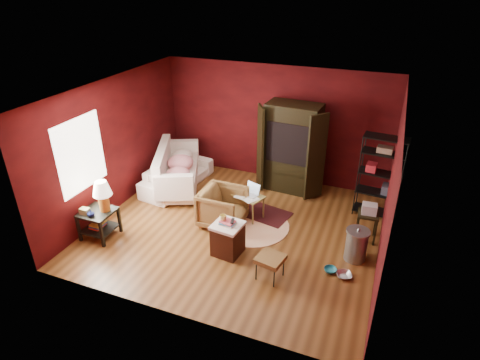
# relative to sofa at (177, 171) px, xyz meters

# --- Properties ---
(room) EXTENTS (5.54, 5.04, 2.84)m
(room) POSITION_rel_sofa_xyz_m (1.96, -1.17, 1.01)
(room) COLOR brown
(room) RESTS_ON ground
(sofa) EXTENTS (0.85, 2.08, 0.79)m
(sofa) POSITION_rel_sofa_xyz_m (0.00, 0.00, 0.00)
(sofa) COLOR white
(sofa) RESTS_ON ground
(armchair) EXTENTS (0.80, 0.85, 0.87)m
(armchair) POSITION_rel_sofa_xyz_m (1.69, -1.12, 0.04)
(armchair) COLOR black
(armchair) RESTS_ON ground
(pet_bowl_steel) EXTENTS (0.26, 0.16, 0.26)m
(pet_bowl_steel) POSITION_rel_sofa_xyz_m (4.26, -1.86, -0.27)
(pet_bowl_steel) COLOR #B4B6BB
(pet_bowl_steel) RESTS_ON ground
(pet_bowl_turquoise) EXTENTS (0.23, 0.12, 0.22)m
(pet_bowl_turquoise) POSITION_rel_sofa_xyz_m (4.02, -1.82, -0.29)
(pet_bowl_turquoise) COLOR teal
(pet_bowl_turquoise) RESTS_ON ground
(vase) EXTENTS (0.15, 0.15, 0.13)m
(vase) POSITION_rel_sofa_xyz_m (-0.36, -2.58, 0.24)
(vase) COLOR #0C153E
(vase) RESTS_ON side_table
(mug) EXTENTS (0.15, 0.14, 0.13)m
(mug) POSITION_rel_sofa_xyz_m (2.07, -1.97, 0.37)
(mug) COLOR #E3CB6F
(mug) RESTS_ON hamper
(side_table) EXTENTS (0.60, 0.60, 1.18)m
(side_table) POSITION_rel_sofa_xyz_m (-0.31, -2.34, 0.32)
(side_table) COLOR black
(side_table) RESTS_ON ground
(sofa_cushions) EXTENTS (1.64, 2.33, 0.91)m
(sofa_cushions) POSITION_rel_sofa_xyz_m (0.01, -0.06, 0.05)
(sofa_cushions) COLOR white
(sofa_cushions) RESTS_ON sofa
(hamper) EXTENTS (0.57, 0.57, 0.72)m
(hamper) POSITION_rel_sofa_xyz_m (2.16, -1.97, -0.07)
(hamper) COLOR #431D0F
(hamper) RESTS_ON ground
(footstool) EXTENTS (0.50, 0.50, 0.44)m
(footstool) POSITION_rel_sofa_xyz_m (3.08, -2.34, -0.02)
(footstool) COLOR black
(footstool) RESTS_ON ground
(rug_round) EXTENTS (1.99, 1.99, 0.01)m
(rug_round) POSITION_rel_sofa_xyz_m (2.26, -0.97, -0.39)
(rug_round) COLOR #F3E9CA
(rug_round) RESTS_ON ground
(rug_oriental) EXTENTS (1.18, 0.91, 0.01)m
(rug_oriental) POSITION_rel_sofa_xyz_m (2.36, -0.45, -0.38)
(rug_oriental) COLOR #481316
(rug_oriental) RESTS_ON ground
(laptop_desk) EXTENTS (0.72, 0.62, 0.75)m
(laptop_desk) POSITION_rel_sofa_xyz_m (2.09, -0.67, 0.07)
(laptop_desk) COLOR olive
(laptop_desk) RESTS_ON ground
(tv_armoire) EXTENTS (1.64, 0.93, 2.08)m
(tv_armoire) POSITION_rel_sofa_xyz_m (2.55, 0.86, 0.69)
(tv_armoire) COLOR black
(tv_armoire) RESTS_ON ground
(wire_shelving) EXTENTS (0.90, 0.45, 1.78)m
(wire_shelving) POSITION_rel_sofa_xyz_m (4.57, 0.38, 0.58)
(wire_shelving) COLOR black
(wire_shelving) RESTS_ON ground
(small_stand) EXTENTS (0.41, 0.41, 0.77)m
(small_stand) POSITION_rel_sofa_xyz_m (4.47, -0.59, 0.18)
(small_stand) COLOR black
(small_stand) RESTS_ON ground
(trash_can) EXTENTS (0.54, 0.54, 0.66)m
(trash_can) POSITION_rel_sofa_xyz_m (4.36, -1.30, -0.09)
(trash_can) COLOR #959A9C
(trash_can) RESTS_ON ground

